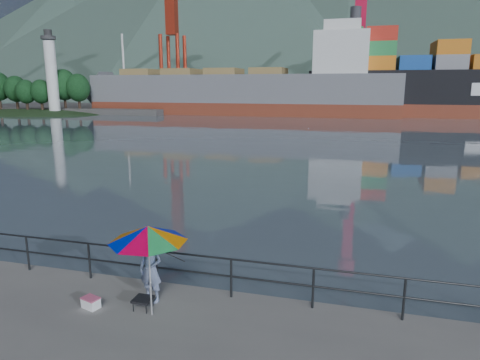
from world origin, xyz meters
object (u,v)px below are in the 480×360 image
at_px(fisherman, 151,269).
at_px(cooler_bag, 91,303).
at_px(bulk_carrier, 250,91).
at_px(beach_umbrella, 148,234).

relative_size(fisherman, cooler_bag, 4.17).
relative_size(fisherman, bulk_carrier, 0.03).
height_order(cooler_bag, bulk_carrier, bulk_carrier).
bearing_deg(cooler_bag, bulk_carrier, 118.28).
height_order(fisherman, cooler_bag, fisherman).
bearing_deg(fisherman, beach_umbrella, -55.25).
relative_size(fisherman, beach_umbrella, 0.75).
height_order(beach_umbrella, bulk_carrier, bulk_carrier).
xyz_separation_m(fisherman, beach_umbrella, (0.30, -0.60, 1.13)).
bearing_deg(beach_umbrella, bulk_carrier, 102.32).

